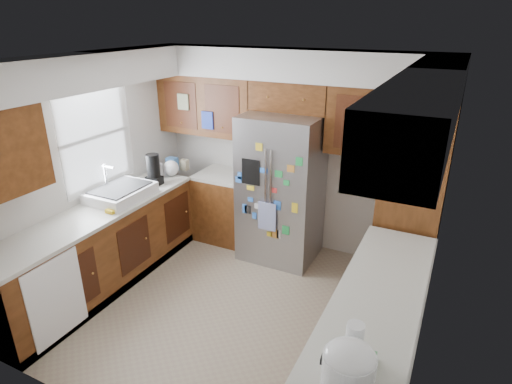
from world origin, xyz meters
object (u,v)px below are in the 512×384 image
fridge (281,189)px  rice_cooker (349,365)px  paper_towel (354,341)px  pantry (412,199)px

fridge → rice_cooker: bearing=-59.9°
fridge → rice_cooker: 2.99m
fridge → paper_towel: (1.48, -2.37, 0.14)m
rice_cooker → pantry: bearing=90.0°
rice_cooker → paper_towel: (-0.02, 0.22, -0.02)m
pantry → paper_towel: pantry is taller
pantry → fridge: (-1.50, 0.05, -0.17)m
fridge → paper_towel: 2.79m
rice_cooker → paper_towel: rice_cooker is taller
pantry → paper_towel: 2.31m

